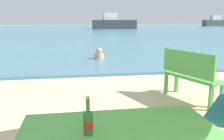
# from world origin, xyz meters

# --- Properties ---
(sea_water) EXTENTS (120.00, 50.00, 0.08)m
(sea_water) POSITION_xyz_m (0.00, 30.00, 0.04)
(sea_water) COLOR teal
(sea_water) RESTS_ON ground_plane
(beer_bottle_amber) EXTENTS (0.07, 0.07, 0.26)m
(beer_bottle_amber) POSITION_xyz_m (-1.02, 0.19, 0.85)
(beer_bottle_amber) COLOR #2D662D
(beer_bottle_amber) RESTS_ON picnic_table_green
(bench_green_left) EXTENTS (0.75, 1.25, 0.95)m
(bench_green_left) POSITION_xyz_m (1.03, 2.80, 0.54)
(bench_green_left) COLOR #4C9E47
(bench_green_left) RESTS_ON ground_plane
(swimmer_person) EXTENTS (0.34, 0.34, 0.41)m
(swimmer_person) POSITION_xyz_m (-0.14, 7.52, 0.24)
(swimmer_person) COLOR tan
(swimmer_person) RESTS_ON sea_water
(boat_cargo_ship) EXTENTS (5.91, 1.61, 2.15)m
(boat_cargo_ship) POSITION_xyz_m (27.98, 44.93, 0.85)
(boat_cargo_ship) COLOR #4C4C4C
(boat_cargo_ship) RESTS_ON sea_water
(boat_ferry) EXTENTS (6.26, 1.71, 2.28)m
(boat_ferry) POSITION_xyz_m (4.98, 34.28, 0.90)
(boat_ferry) COLOR #38383F
(boat_ferry) RESTS_ON sea_water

